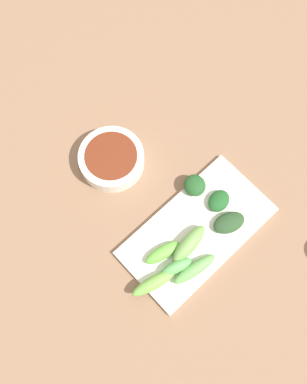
% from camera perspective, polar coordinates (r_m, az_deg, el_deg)
% --- Properties ---
extents(tabletop, '(2.10, 2.10, 0.02)m').
position_cam_1_polar(tabletop, '(0.92, 0.12, -0.92)').
color(tabletop, '#8C684E').
rests_on(tabletop, ground).
extents(sauce_bowl, '(0.14, 0.14, 0.04)m').
position_cam_1_polar(sauce_bowl, '(0.93, -5.59, 4.40)').
color(sauce_bowl, white).
rests_on(sauce_bowl, tabletop).
extents(serving_plate, '(0.17, 0.32, 0.01)m').
position_cam_1_polar(serving_plate, '(0.89, 5.80, -5.21)').
color(serving_plate, silver).
rests_on(serving_plate, tabletop).
extents(broccoli_stalk_0, '(0.04, 0.08, 0.02)m').
position_cam_1_polar(broccoli_stalk_0, '(0.86, 1.22, -8.07)').
color(broccoli_stalk_0, '#68B842').
rests_on(broccoli_stalk_0, serving_plate).
extents(broccoli_leafy_1, '(0.05, 0.06, 0.02)m').
position_cam_1_polar(broccoli_leafy_1, '(0.90, 8.68, -1.18)').
color(broccoli_leafy_1, '#1F5724').
rests_on(broccoli_leafy_1, serving_plate).
extents(broccoli_leafy_2, '(0.06, 0.08, 0.02)m').
position_cam_1_polar(broccoli_leafy_2, '(0.89, 10.00, -4.04)').
color(broccoli_leafy_2, '#294726').
rests_on(broccoli_leafy_2, serving_plate).
extents(broccoli_stalk_3, '(0.04, 0.10, 0.02)m').
position_cam_1_polar(broccoli_stalk_3, '(0.86, 5.48, -10.19)').
color(broccoli_stalk_3, '#66A554').
rests_on(broccoli_stalk_3, serving_plate).
extents(broccoli_stalk_4, '(0.05, 0.10, 0.02)m').
position_cam_1_polar(broccoli_stalk_4, '(0.85, 0.06, -11.98)').
color(broccoli_stalk_4, '#73B247').
rests_on(broccoli_stalk_4, serving_plate).
extents(broccoli_leafy_5, '(0.06, 0.06, 0.03)m').
position_cam_1_polar(broccoli_leafy_5, '(0.90, 5.50, 0.89)').
color(broccoli_leafy_5, '#225325').
rests_on(broccoli_leafy_5, serving_plate).
extents(broccoli_stalk_6, '(0.04, 0.10, 0.03)m').
position_cam_1_polar(broccoli_stalk_6, '(0.86, 4.75, -6.87)').
color(broccoli_stalk_6, '#70A451').
rests_on(broccoli_stalk_6, serving_plate).
extents(broccoli_stalk_7, '(0.04, 0.07, 0.03)m').
position_cam_1_polar(broccoli_stalk_7, '(0.86, 3.06, -9.92)').
color(broccoli_stalk_7, '#5EAE59').
rests_on(broccoli_stalk_7, serving_plate).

